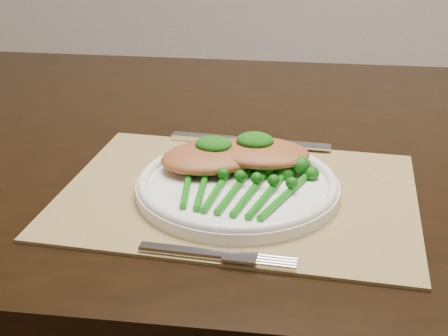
% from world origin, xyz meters
% --- Properties ---
extents(dining_table, '(1.68, 1.05, 0.75)m').
position_xyz_m(dining_table, '(-0.09, 0.10, 0.38)').
color(dining_table, black).
rests_on(dining_table, ground).
extents(placemat, '(0.45, 0.33, 0.00)m').
position_xyz_m(placemat, '(-0.18, -0.10, 0.75)').
color(placemat, '#9C814F').
rests_on(placemat, dining_table).
extents(dinner_plate, '(0.25, 0.25, 0.02)m').
position_xyz_m(dinner_plate, '(-0.18, -0.10, 0.77)').
color(dinner_plate, white).
rests_on(dinner_plate, placemat).
extents(knife, '(0.24, 0.02, 0.01)m').
position_xyz_m(knife, '(-0.22, 0.06, 0.76)').
color(knife, silver).
rests_on(knife, placemat).
extents(fork, '(0.17, 0.02, 0.01)m').
position_xyz_m(fork, '(-0.16, -0.25, 0.76)').
color(fork, silver).
rests_on(fork, placemat).
extents(chicken_fillet_left, '(0.17, 0.16, 0.03)m').
position_xyz_m(chicken_fillet_left, '(-0.22, -0.06, 0.78)').
color(chicken_fillet_left, '#A45C2F').
rests_on(chicken_fillet_left, dinner_plate).
extents(chicken_fillet_right, '(0.14, 0.10, 0.03)m').
position_xyz_m(chicken_fillet_right, '(-0.16, -0.05, 0.79)').
color(chicken_fillet_right, '#A45C2F').
rests_on(chicken_fillet_right, dinner_plate).
extents(pesto_dollop_left, '(0.05, 0.04, 0.02)m').
position_xyz_m(pesto_dollop_left, '(-0.22, -0.06, 0.80)').
color(pesto_dollop_left, '#0D4409').
rests_on(pesto_dollop_left, chicken_fillet_left).
extents(pesto_dollop_right, '(0.05, 0.04, 0.02)m').
position_xyz_m(pesto_dollop_right, '(-0.17, -0.04, 0.80)').
color(pesto_dollop_right, '#0D4409').
rests_on(pesto_dollop_right, chicken_fillet_right).
extents(broccolini_bundle, '(0.15, 0.17, 0.04)m').
position_xyz_m(broccolini_bundle, '(-0.18, -0.13, 0.77)').
color(broccolini_bundle, '#0F6B0E').
rests_on(broccolini_bundle, dinner_plate).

